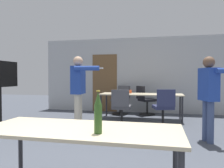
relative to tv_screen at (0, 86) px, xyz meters
The scene contains 12 objects.
back_wall 4.30m from the tv_screen, 49.93° to the left, with size 6.67×0.12×2.61m.
conference_table_near 3.83m from the tv_screen, 39.80° to the right, with size 1.90×0.78×0.75m.
conference_table_far 3.72m from the tv_screen, 32.89° to the left, with size 2.38×0.79×0.75m.
tv_screen is the anchor object (origin of this frame).
person_near_casual 4.57m from the tv_screen, ahead, with size 0.85×0.57×1.63m.
person_far_watching 1.83m from the tv_screen, 15.75° to the left, with size 0.82×0.65×1.73m.
office_chair_mid_tucked 3.96m from the tv_screen, 16.70° to the left, with size 0.57×0.62×0.94m.
office_chair_side_rolled 4.27m from the tv_screen, 41.41° to the left, with size 0.68×0.67×0.95m.
office_chair_far_left 2.95m from the tv_screen, 20.91° to the left, with size 0.52×0.56×0.92m.
office_chair_far_right 3.71m from the tv_screen, 49.45° to the left, with size 0.60×0.64×0.94m.
beer_bottle 4.08m from the tv_screen, 39.50° to the right, with size 0.07×0.07×0.37m.
drink_cup 3.51m from the tv_screen, 37.67° to the left, with size 0.09×0.09×0.10m.
Camera 1 is at (0.89, -1.50, 1.23)m, focal length 35.00 mm.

